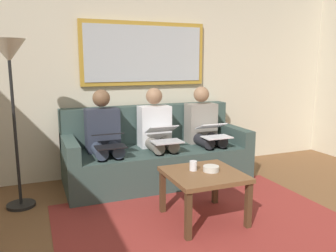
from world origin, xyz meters
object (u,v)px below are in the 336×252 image
(framed_mirror, at_px, (144,54))
(person_left, at_px, (204,129))
(couch, at_px, (155,155))
(laptop_silver, at_px, (164,135))
(person_right, at_px, (104,137))
(standing_lamp, at_px, (10,70))
(bowl, at_px, (211,169))
(laptop_black, at_px, (109,140))
(laptop_white, at_px, (214,131))
(person_middle, at_px, (157,133))
(cup, at_px, (193,166))
(coffee_table, at_px, (204,179))

(framed_mirror, xyz_separation_m, person_left, (-0.64, 0.46, -0.94))
(couch, relative_size, laptop_silver, 5.59)
(person_right, height_order, standing_lamp, standing_lamp)
(bowl, bearing_deg, couch, -85.00)
(standing_lamp, bearing_deg, person_right, -167.67)
(laptop_black, bearing_deg, person_left, -169.04)
(laptop_white, xyz_separation_m, standing_lamp, (2.19, -0.04, 0.74))
(laptop_white, distance_m, person_middle, 0.68)
(cup, distance_m, bowl, 0.16)
(standing_lamp, bearing_deg, laptop_silver, 178.98)
(person_middle, xyz_separation_m, standing_lamp, (1.55, 0.20, 0.76))
(framed_mirror, xyz_separation_m, bowl, (-0.11, 1.60, -1.07))
(person_left, distance_m, person_middle, 0.64)
(person_right, height_order, laptop_black, person_right)
(bowl, bearing_deg, laptop_white, -120.46)
(coffee_table, xyz_separation_m, laptop_silver, (0.03, -0.92, 0.24))
(person_left, relative_size, standing_lamp, 0.69)
(person_left, height_order, person_right, same)
(couch, height_order, person_left, person_left)
(couch, relative_size, laptop_black, 6.53)
(couch, distance_m, cup, 1.14)
(couch, height_order, bowl, couch)
(person_middle, bearing_deg, laptop_silver, 90.00)
(cup, bearing_deg, framed_mirror, -91.27)
(cup, xyz_separation_m, laptop_silver, (-0.03, -0.83, 0.13))
(bowl, relative_size, person_right, 0.13)
(laptop_black, bearing_deg, cup, 126.77)
(cup, bearing_deg, coffee_table, 125.37)
(couch, bearing_deg, person_middle, 90.00)
(person_middle, bearing_deg, bowl, 95.30)
(bowl, height_order, laptop_black, laptop_black)
(standing_lamp, bearing_deg, bowl, 150.28)
(bowl, height_order, person_left, person_left)
(cup, relative_size, laptop_silver, 0.23)
(couch, bearing_deg, person_left, 173.87)
(coffee_table, height_order, standing_lamp, standing_lamp)
(bowl, bearing_deg, person_middle, -84.70)
(framed_mirror, height_order, coffee_table, framed_mirror)
(laptop_black, bearing_deg, laptop_silver, -178.08)
(person_left, relative_size, laptop_silver, 2.90)
(person_left, xyz_separation_m, standing_lamp, (2.19, 0.20, 0.76))
(coffee_table, distance_m, person_middle, 1.17)
(laptop_white, bearing_deg, standing_lamp, -0.99)
(coffee_table, distance_m, person_left, 1.32)
(cup, bearing_deg, bowl, 148.73)
(coffee_table, bearing_deg, couch, -88.59)
(coffee_table, xyz_separation_m, person_middle, (0.03, -1.15, 0.22))
(person_right, bearing_deg, laptop_silver, 160.51)
(person_middle, xyz_separation_m, laptop_silver, (0.00, 0.23, 0.02))
(bowl, relative_size, person_middle, 0.13)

